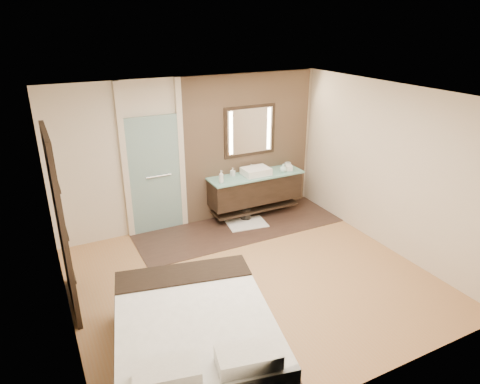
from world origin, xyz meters
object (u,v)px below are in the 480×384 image
mirror_unit (250,131)px  bed (195,338)px  waste_bin (246,213)px  vanity (255,188)px

mirror_unit → bed: (-2.45, -3.31, -1.31)m
bed → waste_bin: bed is taller
bed → waste_bin: 3.73m
vanity → waste_bin: 0.52m
mirror_unit → bed: bearing=-126.4°
vanity → bed: size_ratio=0.77×
bed → mirror_unit: bearing=65.5°
mirror_unit → waste_bin: (-0.24, -0.31, -1.52)m
bed → waste_bin: bearing=65.7°
mirror_unit → bed: mirror_unit is taller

